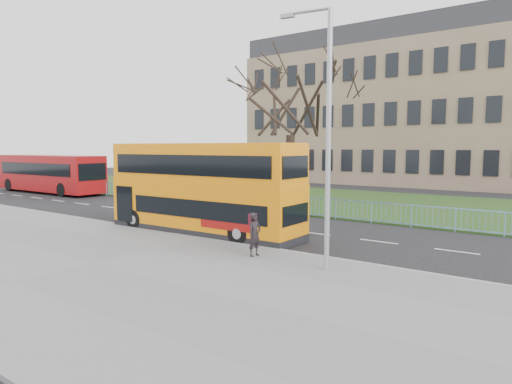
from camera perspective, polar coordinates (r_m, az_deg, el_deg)
ground at (r=20.34m, az=-3.61°, el=-5.31°), size 120.00×120.00×0.00m
pavement at (r=15.89m, az=-19.64°, el=-8.53°), size 80.00×10.50×0.12m
kerb at (r=19.19m, az=-6.61°, el=-5.79°), size 80.00×0.20×0.14m
grass_verge at (r=32.48m, az=12.82°, el=-1.24°), size 80.00×15.40×0.08m
guard_railing at (r=25.60m, az=5.92°, el=-1.81°), size 40.00×0.12×1.10m
bare_tree at (r=29.89m, az=4.35°, el=8.77°), size 7.58×7.58×10.83m
civic_building at (r=53.45m, az=17.02°, el=8.78°), size 30.00×15.00×14.00m
yellow_bus at (r=20.31m, az=-6.70°, el=0.72°), size 9.52×2.49×3.97m
red_bus at (r=42.21m, az=-24.43°, el=2.19°), size 12.01×2.94×3.15m
pedestrian at (r=15.70m, az=-0.16°, el=-5.33°), size 0.43×0.59×1.50m
street_lamp at (r=13.88m, az=8.67°, el=7.78°), size 1.64×0.42×7.80m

